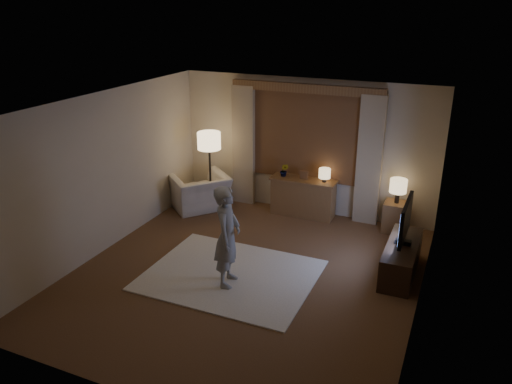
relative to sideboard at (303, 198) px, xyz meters
The scene contains 13 objects.
room 2.23m from the sideboard, 92.11° to the right, with size 5.04×5.54×2.64m.
rug 2.66m from the sideboard, 95.87° to the right, with size 2.50×2.00×0.02m, color white.
sideboard is the anchor object (origin of this frame).
picture_frame 0.45m from the sideboard, behind, with size 0.16×0.02×0.20m, color brown.
plant 0.64m from the sideboard, behind, with size 0.17×0.13×0.30m, color #999999.
table_lamp_sideboard 0.68m from the sideboard, ahead, with size 0.22×0.22×0.30m.
floor_lamp 2.08m from the sideboard, 168.47° to the right, with size 0.45×0.45×1.55m.
armchair 2.05m from the sideboard, 165.76° to the right, with size 1.06×0.93×0.69m, color beige.
side_table 1.75m from the sideboard, ahead, with size 0.40×0.40×0.56m, color brown.
table_lamp_side 1.83m from the sideboard, ahead, with size 0.30×0.30×0.44m.
tv_stand 2.57m from the sideboard, 36.09° to the right, with size 0.45×1.40×0.50m, color black.
tv 2.62m from the sideboard, 36.12° to the right, with size 0.23×0.95×0.69m.
person 2.88m from the sideboard, 93.97° to the right, with size 0.55×0.36×1.52m, color gray.
Camera 1 is at (2.80, -6.03, 3.93)m, focal length 35.00 mm.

